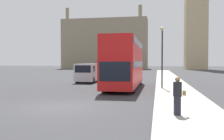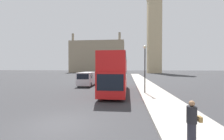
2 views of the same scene
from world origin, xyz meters
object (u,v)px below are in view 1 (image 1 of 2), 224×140
at_px(white_van, 89,72).
at_px(parked_sedan, 117,72).
at_px(pedestrian, 178,96).
at_px(street_lamp, 162,47).
at_px(red_double_decker_bus, 125,61).

distance_m(white_van, parked_sedan, 16.14).
xyz_separation_m(pedestrian, parked_sedan, (-8.31, 34.43, -0.28)).
bearing_deg(street_lamp, parked_sedan, 108.79).
bearing_deg(white_van, street_lamp, -38.99).
bearing_deg(parked_sedan, pedestrian, -76.43).
relative_size(pedestrian, street_lamp, 0.30).
height_order(white_van, street_lamp, street_lamp).
height_order(pedestrian, street_lamp, street_lamp).
bearing_deg(pedestrian, street_lamp, 92.35).
bearing_deg(street_lamp, white_van, 141.01).
xyz_separation_m(red_double_decker_bus, parked_sedan, (-4.44, 22.13, -1.80)).
xyz_separation_m(white_van, pedestrian, (9.06, -18.32, -0.23)).
bearing_deg(red_double_decker_bus, white_van, 130.72).
bearing_deg(street_lamp, red_double_decker_bus, 164.67).
distance_m(white_van, pedestrian, 20.44).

